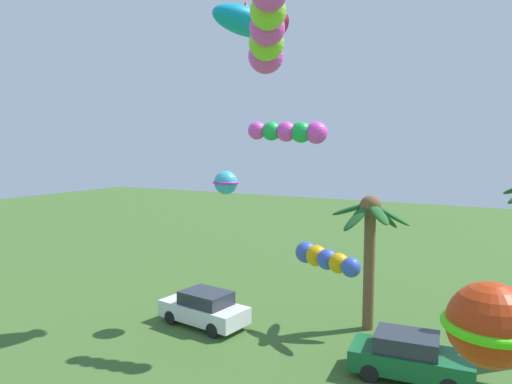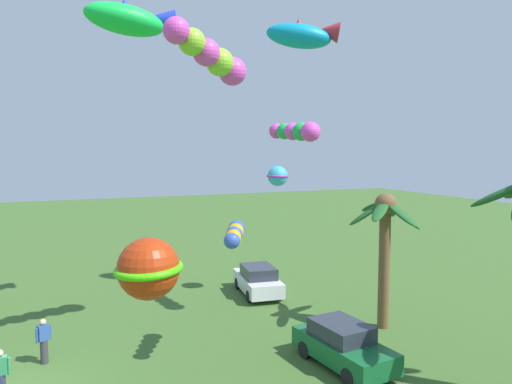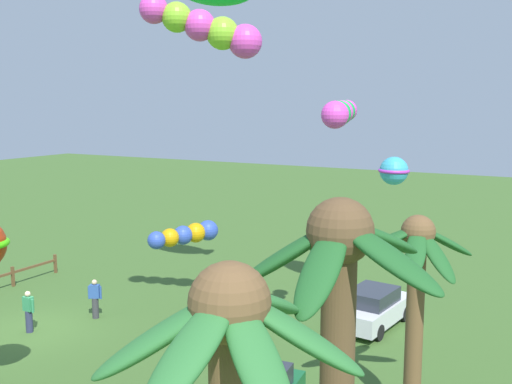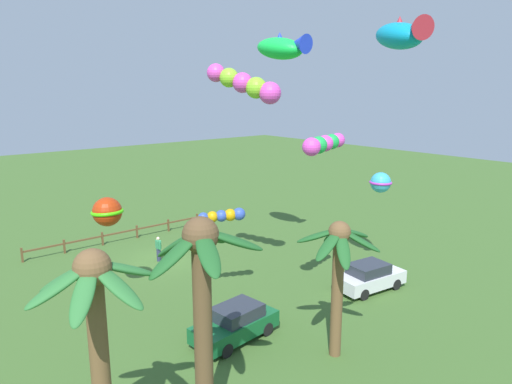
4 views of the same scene
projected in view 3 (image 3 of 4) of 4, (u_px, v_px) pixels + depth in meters
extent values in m
plane|color=#3D6028|center=(36.00, 330.00, 22.66)|extent=(120.00, 120.00, 0.00)
cylinder|color=brown|center=(414.00, 329.00, 15.81)|extent=(0.47, 0.47, 5.24)
ellipsoid|color=#1E5623|center=(416.00, 251.00, 14.74)|extent=(1.73, 0.79, 1.05)
ellipsoid|color=#1E5623|center=(436.00, 255.00, 14.87)|extent=(1.32, 1.51, 1.29)
ellipsoid|color=#1E5623|center=(445.00, 242.00, 15.64)|extent=(1.48, 1.59, 1.02)
ellipsoid|color=#1E5623|center=(427.00, 233.00, 16.16)|extent=(1.77, 0.58, 0.81)
ellipsoid|color=#1E5623|center=(397.00, 241.00, 16.08)|extent=(1.18, 1.63, 1.20)
ellipsoid|color=#1E5623|center=(387.00, 241.00, 15.32)|extent=(1.46, 1.68, 0.84)
sphere|color=brown|center=(418.00, 232.00, 15.42)|extent=(0.89, 0.89, 0.89)
ellipsoid|color=#2D7033|center=(191.00, 349.00, 6.13)|extent=(1.79, 0.60, 0.94)
ellipsoid|color=#2D7033|center=(257.00, 359.00, 6.21)|extent=(1.41, 1.62, 1.18)
ellipsoid|color=#2D7033|center=(297.00, 334.00, 6.84)|extent=(1.16, 1.73, 1.14)
ellipsoid|color=#2D7033|center=(265.00, 302.00, 7.59)|extent=(1.78, 0.57, 0.94)
ellipsoid|color=#2D7033|center=(199.00, 319.00, 7.50)|extent=(1.18, 1.65, 1.27)
ellipsoid|color=#2D7033|center=(161.00, 335.00, 6.76)|extent=(1.45, 1.64, 1.12)
sphere|color=brown|center=(230.00, 303.00, 6.84)|extent=(0.97, 0.97, 0.97)
ellipsoid|color=#1E5623|center=(322.00, 268.00, 8.73)|extent=(1.89, 0.68, 1.25)
ellipsoid|color=#1E5623|center=(388.00, 257.00, 8.78)|extent=(1.24, 2.05, 0.98)
ellipsoid|color=#1E5623|center=(380.00, 238.00, 10.04)|extent=(2.02, 1.35, 0.99)
ellipsoid|color=#1E5623|center=(328.00, 239.00, 10.38)|extent=(1.90, 1.53, 1.16)
ellipsoid|color=#1E5623|center=(287.00, 255.00, 9.65)|extent=(1.13, 1.91, 1.33)
sphere|color=brown|center=(340.00, 231.00, 9.45)|extent=(1.09, 1.09, 1.09)
cube|color=brown|center=(55.00, 264.00, 30.29)|extent=(0.12, 0.12, 0.95)
cube|color=brown|center=(13.00, 277.00, 28.04)|extent=(0.12, 0.12, 0.95)
cube|color=silver|center=(373.00, 311.00, 23.03)|extent=(4.08, 2.18, 0.70)
cube|color=#282D38|center=(372.00, 296.00, 22.81)|extent=(2.20, 1.74, 0.56)
cylinder|color=black|center=(368.00, 306.00, 24.49)|extent=(0.62, 0.25, 0.60)
cylinder|color=black|center=(404.00, 314.00, 23.59)|extent=(0.62, 0.25, 0.60)
cylinder|color=black|center=(340.00, 323.00, 22.55)|extent=(0.62, 0.25, 0.60)
cylinder|color=black|center=(379.00, 332.00, 21.65)|extent=(0.62, 0.25, 0.60)
cube|color=#282D38|center=(254.00, 384.00, 15.70)|extent=(2.18, 1.71, 0.56)
cylinder|color=#38383D|center=(95.00, 308.00, 23.90)|extent=(0.26, 0.26, 0.84)
cube|color=#2D519E|center=(95.00, 291.00, 23.80)|extent=(0.38, 0.44, 0.54)
sphere|color=beige|center=(94.00, 282.00, 23.75)|extent=(0.21, 0.21, 0.21)
cylinder|color=#2D519E|center=(89.00, 292.00, 23.82)|extent=(0.09, 0.09, 0.52)
cylinder|color=#2D519E|center=(101.00, 293.00, 23.80)|extent=(0.09, 0.09, 0.52)
cylinder|color=#2D3351|center=(29.00, 321.00, 22.43)|extent=(0.26, 0.26, 0.84)
cube|color=#338956|center=(28.00, 304.00, 22.33)|extent=(0.23, 0.38, 0.54)
sphere|color=beige|center=(28.00, 294.00, 22.27)|extent=(0.21, 0.21, 0.21)
cylinder|color=#338956|center=(24.00, 304.00, 22.44)|extent=(0.09, 0.09, 0.52)
cylinder|color=#338956|center=(33.00, 306.00, 22.22)|extent=(0.09, 0.09, 0.52)
sphere|color=#F145C9|center=(335.00, 115.00, 17.45)|extent=(0.82, 0.82, 0.82)
sphere|color=green|center=(338.00, 114.00, 17.99)|extent=(0.79, 0.79, 0.79)
sphere|color=#F145C9|center=(341.00, 112.00, 18.53)|extent=(0.76, 0.76, 0.76)
sphere|color=green|center=(344.00, 111.00, 19.07)|extent=(0.72, 0.72, 0.72)
sphere|color=#F145C9|center=(347.00, 110.00, 19.61)|extent=(0.69, 0.69, 0.69)
sphere|color=blue|center=(208.00, 230.00, 18.68)|extent=(0.64, 0.64, 0.64)
sphere|color=#DD9C0B|center=(196.00, 233.00, 18.42)|extent=(0.61, 0.61, 0.61)
sphere|color=blue|center=(183.00, 235.00, 18.17)|extent=(0.59, 0.59, 0.59)
sphere|color=#DD9C0B|center=(170.00, 238.00, 17.91)|extent=(0.56, 0.56, 0.56)
sphere|color=blue|center=(156.00, 240.00, 17.65)|extent=(0.54, 0.54, 0.54)
sphere|color=#39AED1|center=(394.00, 171.00, 21.26)|extent=(1.02, 1.02, 1.02)
torus|color=#B837C8|center=(394.00, 171.00, 21.26)|extent=(1.35, 1.35, 0.14)
sphere|color=#F146C3|center=(245.00, 41.00, 19.00)|extent=(1.09, 1.09, 1.09)
sphere|color=#8CD52D|center=(222.00, 33.00, 18.95)|extent=(1.05, 1.05, 1.05)
sphere|color=#F146C3|center=(200.00, 25.00, 18.90)|extent=(1.00, 1.00, 1.00)
sphere|color=#8CD52D|center=(177.00, 17.00, 18.86)|extent=(0.96, 0.96, 0.96)
sphere|color=#F146C3|center=(154.00, 9.00, 18.81)|extent=(0.91, 0.91, 0.91)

